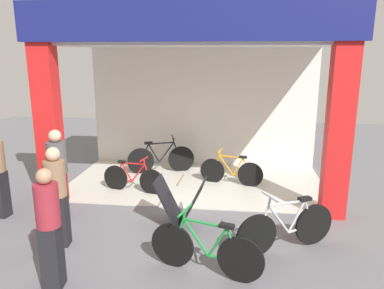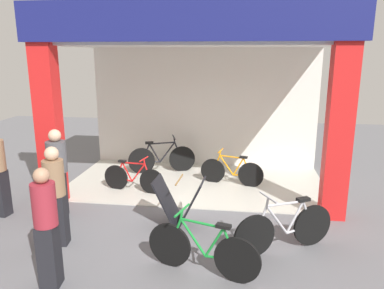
{
  "view_description": "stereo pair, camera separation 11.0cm",
  "coord_description": "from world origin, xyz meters",
  "px_view_note": "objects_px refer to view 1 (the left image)",
  "views": [
    {
      "loc": [
        0.95,
        -6.95,
        3.08
      ],
      "look_at": [
        0.0,
        0.79,
        1.15
      ],
      "focal_mm": 34.84,
      "sensor_mm": 36.0,
      "label": 1
    },
    {
      "loc": [
        1.06,
        -6.93,
        3.08
      ],
      "look_at": [
        0.0,
        0.79,
        1.15
      ],
      "focal_mm": 34.84,
      "sensor_mm": 36.0,
      "label": 2
    }
  ],
  "objects_px": {
    "sandwich_board_sign": "(181,203)",
    "bicycle_inside_0": "(161,159)",
    "bicycle_parked_1": "(286,228)",
    "pedestrian_3": "(49,229)",
    "bicycle_inside_1": "(133,178)",
    "bicycle_parked_0": "(206,250)",
    "pedestrian_1": "(58,173)",
    "bicycle_inside_2": "(231,171)",
    "pedestrian_2": "(57,196)"
  },
  "relations": [
    {
      "from": "sandwich_board_sign",
      "to": "pedestrian_3",
      "type": "relative_size",
      "value": 0.55
    },
    {
      "from": "sandwich_board_sign",
      "to": "pedestrian_3",
      "type": "distance_m",
      "value": 2.48
    },
    {
      "from": "bicycle_parked_0",
      "to": "sandwich_board_sign",
      "type": "relative_size",
      "value": 1.8
    },
    {
      "from": "bicycle_inside_0",
      "to": "bicycle_inside_1",
      "type": "xyz_separation_m",
      "value": [
        -0.34,
        -1.46,
        -0.06
      ]
    },
    {
      "from": "bicycle_inside_2",
      "to": "bicycle_parked_0",
      "type": "height_order",
      "value": "bicycle_parked_0"
    },
    {
      "from": "sandwich_board_sign",
      "to": "pedestrian_1",
      "type": "xyz_separation_m",
      "value": [
        -2.32,
        0.08,
        0.45
      ]
    },
    {
      "from": "bicycle_inside_0",
      "to": "sandwich_board_sign",
      "type": "height_order",
      "value": "bicycle_inside_0"
    },
    {
      "from": "bicycle_parked_1",
      "to": "pedestrian_2",
      "type": "distance_m",
      "value": 3.69
    },
    {
      "from": "bicycle_inside_2",
      "to": "sandwich_board_sign",
      "type": "height_order",
      "value": "sandwich_board_sign"
    },
    {
      "from": "pedestrian_2",
      "to": "pedestrian_3",
      "type": "height_order",
      "value": "pedestrian_3"
    },
    {
      "from": "bicycle_inside_0",
      "to": "pedestrian_3",
      "type": "distance_m",
      "value": 5.05
    },
    {
      "from": "bicycle_inside_1",
      "to": "pedestrian_2",
      "type": "bearing_deg",
      "value": -102.49
    },
    {
      "from": "bicycle_parked_0",
      "to": "bicycle_parked_1",
      "type": "height_order",
      "value": "bicycle_parked_1"
    },
    {
      "from": "bicycle_inside_1",
      "to": "pedestrian_1",
      "type": "xyz_separation_m",
      "value": [
        -1.0,
        -1.47,
        0.57
      ]
    },
    {
      "from": "bicycle_inside_0",
      "to": "bicycle_parked_1",
      "type": "height_order",
      "value": "bicycle_parked_1"
    },
    {
      "from": "bicycle_inside_2",
      "to": "pedestrian_1",
      "type": "xyz_separation_m",
      "value": [
        -3.18,
        -2.23,
        0.56
      ]
    },
    {
      "from": "bicycle_inside_0",
      "to": "pedestrian_1",
      "type": "distance_m",
      "value": 3.26
    },
    {
      "from": "bicycle_inside_2",
      "to": "pedestrian_1",
      "type": "distance_m",
      "value": 3.93
    },
    {
      "from": "sandwich_board_sign",
      "to": "bicycle_inside_2",
      "type": "bearing_deg",
      "value": 69.47
    },
    {
      "from": "bicycle_inside_0",
      "to": "bicycle_parked_0",
      "type": "xyz_separation_m",
      "value": [
        1.56,
        -4.44,
        -0.01
      ]
    },
    {
      "from": "bicycle_inside_0",
      "to": "sandwich_board_sign",
      "type": "xyz_separation_m",
      "value": [
        0.98,
        -3.01,
        0.07
      ]
    },
    {
      "from": "pedestrian_1",
      "to": "bicycle_parked_0",
      "type": "bearing_deg",
      "value": -27.65
    },
    {
      "from": "bicycle_parked_1",
      "to": "pedestrian_3",
      "type": "xyz_separation_m",
      "value": [
        -3.21,
        -1.37,
        0.47
      ]
    },
    {
      "from": "bicycle_inside_0",
      "to": "pedestrian_2",
      "type": "bearing_deg",
      "value": -102.67
    },
    {
      "from": "bicycle_parked_1",
      "to": "sandwich_board_sign",
      "type": "xyz_separation_m",
      "value": [
        -1.79,
        0.62,
        0.07
      ]
    },
    {
      "from": "bicycle_parked_1",
      "to": "pedestrian_3",
      "type": "relative_size",
      "value": 0.94
    },
    {
      "from": "bicycle_inside_2",
      "to": "pedestrian_3",
      "type": "height_order",
      "value": "pedestrian_3"
    },
    {
      "from": "bicycle_inside_2",
      "to": "bicycle_parked_1",
      "type": "xyz_separation_m",
      "value": [
        0.93,
        -2.93,
        0.05
      ]
    },
    {
      "from": "bicycle_inside_2",
      "to": "bicycle_parked_1",
      "type": "distance_m",
      "value": 3.08
    },
    {
      "from": "bicycle_parked_1",
      "to": "pedestrian_2",
      "type": "height_order",
      "value": "pedestrian_2"
    },
    {
      "from": "bicycle_parked_0",
      "to": "pedestrian_3",
      "type": "distance_m",
      "value": 2.13
    },
    {
      "from": "bicycle_inside_0",
      "to": "pedestrian_3",
      "type": "xyz_separation_m",
      "value": [
        -0.43,
        -5.01,
        0.47
      ]
    },
    {
      "from": "bicycle_inside_2",
      "to": "pedestrian_1",
      "type": "bearing_deg",
      "value": -145.0
    },
    {
      "from": "bicycle_parked_0",
      "to": "bicycle_inside_1",
      "type": "bearing_deg",
      "value": 122.38
    },
    {
      "from": "bicycle_parked_1",
      "to": "sandwich_board_sign",
      "type": "distance_m",
      "value": 1.9
    },
    {
      "from": "pedestrian_2",
      "to": "sandwich_board_sign",
      "type": "bearing_deg",
      "value": 25.89
    },
    {
      "from": "bicycle_inside_0",
      "to": "pedestrian_2",
      "type": "height_order",
      "value": "pedestrian_2"
    },
    {
      "from": "bicycle_parked_1",
      "to": "pedestrian_2",
      "type": "bearing_deg",
      "value": -175.61
    },
    {
      "from": "pedestrian_1",
      "to": "pedestrian_3",
      "type": "relative_size",
      "value": 1.03
    },
    {
      "from": "bicycle_parked_1",
      "to": "bicycle_parked_0",
      "type": "bearing_deg",
      "value": -146.22
    },
    {
      "from": "bicycle_inside_1",
      "to": "sandwich_board_sign",
      "type": "relative_size",
      "value": 1.6
    },
    {
      "from": "bicycle_parked_0",
      "to": "pedestrian_1",
      "type": "distance_m",
      "value": 3.31
    },
    {
      "from": "bicycle_parked_0",
      "to": "bicycle_parked_1",
      "type": "bearing_deg",
      "value": 33.78
    },
    {
      "from": "bicycle_inside_1",
      "to": "bicycle_parked_0",
      "type": "xyz_separation_m",
      "value": [
        1.89,
        -2.99,
        0.05
      ]
    },
    {
      "from": "bicycle_inside_2",
      "to": "bicycle_parked_1",
      "type": "height_order",
      "value": "bicycle_parked_1"
    },
    {
      "from": "bicycle_inside_0",
      "to": "bicycle_parked_1",
      "type": "distance_m",
      "value": 4.57
    },
    {
      "from": "bicycle_inside_0",
      "to": "bicycle_inside_1",
      "type": "distance_m",
      "value": 1.5
    },
    {
      "from": "bicycle_inside_0",
      "to": "sandwich_board_sign",
      "type": "relative_size",
      "value": 1.84
    },
    {
      "from": "bicycle_parked_1",
      "to": "pedestrian_2",
      "type": "xyz_separation_m",
      "value": [
        -3.65,
        -0.28,
        0.47
      ]
    },
    {
      "from": "sandwich_board_sign",
      "to": "bicycle_inside_0",
      "type": "bearing_deg",
      "value": 108.08
    }
  ]
}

